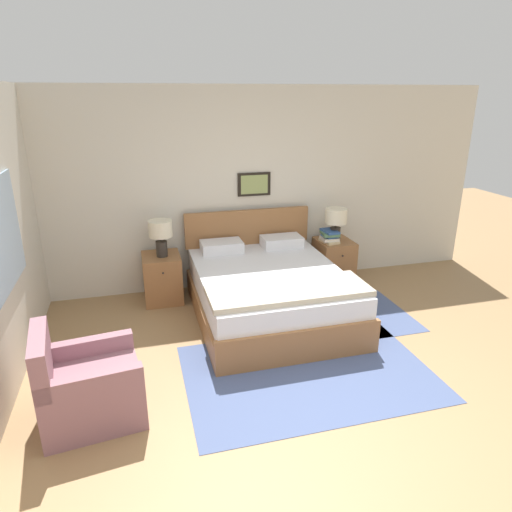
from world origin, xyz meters
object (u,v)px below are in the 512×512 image
(table_lamp_near_window, at_px, (161,232))
(nightstand_near_window, at_px, (162,278))
(table_lamp_by_door, at_px, (336,219))
(armchair, at_px, (87,388))
(nightstand_by_door, at_px, (333,261))
(bed, at_px, (269,292))

(table_lamp_near_window, bearing_deg, nightstand_near_window, 122.56)
(nightstand_near_window, bearing_deg, table_lamp_by_door, -0.68)
(armchair, bearing_deg, nightstand_by_door, 117.44)
(armchair, height_order, nightstand_near_window, armchair)
(armchair, relative_size, nightstand_near_window, 1.40)
(nightstand_by_door, bearing_deg, armchair, -145.23)
(table_lamp_near_window, xyz_separation_m, table_lamp_by_door, (2.31, 0.00, 0.00))
(table_lamp_near_window, height_order, table_lamp_by_door, same)
(table_lamp_by_door, bearing_deg, nightstand_near_window, 179.32)
(bed, relative_size, nightstand_near_window, 3.53)
(nightstand_near_window, distance_m, table_lamp_near_window, 0.61)
(table_lamp_near_window, bearing_deg, nightstand_by_door, 0.68)
(table_lamp_by_door, bearing_deg, nightstand_by_door, 64.98)
(nightstand_near_window, xyz_separation_m, nightstand_by_door, (2.34, 0.00, 0.00))
(bed, bearing_deg, nightstand_by_door, 34.00)
(bed, height_order, table_lamp_near_window, table_lamp_near_window)
(nightstand_near_window, height_order, table_lamp_near_window, table_lamp_near_window)
(nightstand_by_door, bearing_deg, table_lamp_near_window, -179.32)
(table_lamp_by_door, bearing_deg, bed, -146.65)
(armchair, distance_m, table_lamp_near_window, 2.33)
(nightstand_near_window, height_order, table_lamp_by_door, table_lamp_by_door)
(bed, xyz_separation_m, table_lamp_near_window, (-1.15, 0.76, 0.59))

